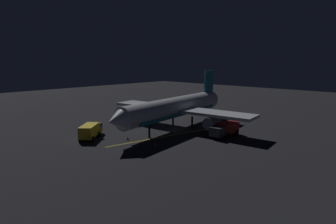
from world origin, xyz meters
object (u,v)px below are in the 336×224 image
(traffic_cone_near_left, at_px, (128,138))
(traffic_cone_near_right, at_px, (156,144))
(airliner, at_px, (177,108))
(ground_crew_worker, at_px, (101,132))
(baggage_truck, at_px, (91,131))
(catering_truck, at_px, (225,129))

(traffic_cone_near_left, xyz_separation_m, traffic_cone_near_right, (-5.62, -0.78, 0.00))
(airliner, distance_m, ground_crew_worker, 14.74)
(ground_crew_worker, relative_size, traffic_cone_near_left, 3.16)
(airliner, relative_size, traffic_cone_near_left, 61.69)
(airliner, xyz_separation_m, traffic_cone_near_right, (-4.98, 10.56, -3.69))
(airliner, relative_size, ground_crew_worker, 19.50)
(traffic_cone_near_left, relative_size, traffic_cone_near_right, 1.00)
(baggage_truck, bearing_deg, traffic_cone_near_left, -147.51)
(baggage_truck, distance_m, traffic_cone_near_right, 11.82)
(ground_crew_worker, height_order, traffic_cone_near_right, ground_crew_worker)
(traffic_cone_near_left, height_order, traffic_cone_near_right, same)
(airliner, height_order, traffic_cone_near_right, airliner)
(traffic_cone_near_left, bearing_deg, catering_truck, -128.44)
(catering_truck, bearing_deg, ground_crew_worker, 45.96)
(baggage_truck, bearing_deg, airliner, -112.17)
(airliner, bearing_deg, ground_crew_worker, 69.80)
(catering_truck, height_order, traffic_cone_near_left, catering_truck)
(baggage_truck, bearing_deg, ground_crew_worker, -130.08)
(catering_truck, height_order, traffic_cone_near_right, catering_truck)
(airliner, xyz_separation_m, ground_crew_worker, (4.98, 13.53, -3.05))
(baggage_truck, height_order, ground_crew_worker, baggage_truck)
(baggage_truck, height_order, traffic_cone_near_left, baggage_truck)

